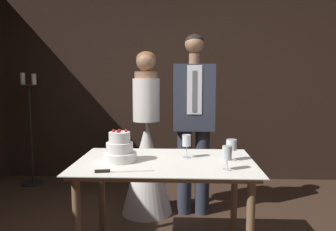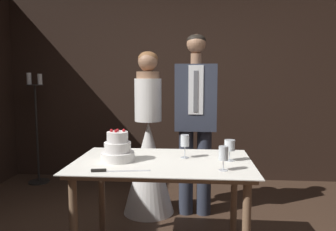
# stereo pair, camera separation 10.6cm
# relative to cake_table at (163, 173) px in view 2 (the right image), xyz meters

# --- Properties ---
(wall_back) EXTENTS (4.99, 0.12, 2.61)m
(wall_back) POSITION_rel_cake_table_xyz_m (-0.03, 2.25, 0.59)
(wall_back) COLOR black
(wall_back) RESTS_ON ground_plane
(cake_table) EXTENTS (1.34, 0.86, 0.81)m
(cake_table) POSITION_rel_cake_table_xyz_m (0.00, 0.00, 0.00)
(cake_table) COLOR #8E6B4C
(cake_table) RESTS_ON ground_plane
(tiered_cake) EXTENTS (0.25, 0.25, 0.24)m
(tiered_cake) POSITION_rel_cake_table_xyz_m (-0.34, -0.03, 0.19)
(tiered_cake) COLOR white
(tiered_cake) RESTS_ON cake_table
(cake_knife) EXTENTS (0.39, 0.08, 0.02)m
(cake_knife) POSITION_rel_cake_table_xyz_m (-0.33, -0.32, 0.10)
(cake_knife) COLOR silver
(cake_knife) RESTS_ON cake_table
(wine_glass_near) EXTENTS (0.08, 0.08, 0.16)m
(wine_glass_near) POSITION_rel_cake_table_xyz_m (0.50, 0.04, 0.21)
(wine_glass_near) COLOR silver
(wine_glass_near) RESTS_ON cake_table
(wine_glass_middle) EXTENTS (0.07, 0.07, 0.17)m
(wine_glass_middle) POSITION_rel_cake_table_xyz_m (0.43, -0.23, 0.21)
(wine_glass_middle) COLOR silver
(wine_glass_middle) RESTS_ON cake_table
(wine_glass_far) EXTENTS (0.07, 0.07, 0.18)m
(wine_glass_far) POSITION_rel_cake_table_xyz_m (0.16, 0.11, 0.22)
(wine_glass_far) COLOR silver
(wine_glass_far) RESTS_ON cake_table
(bride) EXTENTS (0.54, 0.54, 1.71)m
(bride) POSITION_rel_cake_table_xyz_m (-0.25, 0.96, -0.09)
(bride) COLOR white
(bride) RESTS_ON ground_plane
(groom) EXTENTS (0.42, 0.25, 1.88)m
(groom) POSITION_rel_cake_table_xyz_m (0.25, 0.95, 0.32)
(groom) COLOR #333847
(groom) RESTS_ON ground_plane
(candle_stand) EXTENTS (0.28, 0.28, 1.51)m
(candle_stand) POSITION_rel_cake_table_xyz_m (-1.90, 1.83, -0.00)
(candle_stand) COLOR black
(candle_stand) RESTS_ON ground_plane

